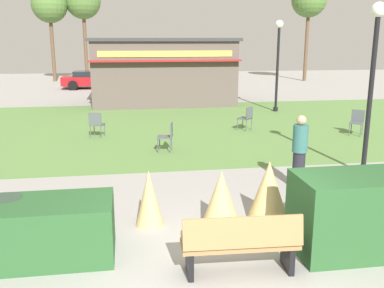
{
  "coord_description": "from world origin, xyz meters",
  "views": [
    {
      "loc": [
        -1.34,
        -5.46,
        3.33
      ],
      "look_at": [
        0.09,
        3.74,
        1.07
      ],
      "focal_mm": 40.37,
      "sensor_mm": 36.0,
      "label": 1
    }
  ],
  "objects_px": {
    "food_kiosk": "(162,70)",
    "person_strolling": "(300,151)",
    "cafe_chair_west": "(357,120)",
    "lamppost_far": "(278,55)",
    "park_bench": "(241,244)",
    "trash_bin": "(8,225)",
    "parked_car_west_slot": "(93,79)",
    "tree_left_bg": "(309,0)",
    "cafe_chair_center": "(96,123)",
    "tree_right_bg": "(49,5)",
    "lamppost_mid": "(373,69)",
    "cafe_chair_east": "(168,135)",
    "tree_center_bg": "(83,2)",
    "cafe_chair_north": "(247,116)"
  },
  "relations": [
    {
      "from": "food_kiosk",
      "to": "person_strolling",
      "type": "bearing_deg",
      "value": -82.68
    },
    {
      "from": "cafe_chair_west",
      "to": "person_strolling",
      "type": "xyz_separation_m",
      "value": [
        -4.27,
        -5.05,
        0.33
      ]
    },
    {
      "from": "lamppost_far",
      "to": "food_kiosk",
      "type": "bearing_deg",
      "value": 141.92
    },
    {
      "from": "food_kiosk",
      "to": "park_bench",
      "type": "bearing_deg",
      "value": -91.44
    },
    {
      "from": "park_bench",
      "to": "trash_bin",
      "type": "relative_size",
      "value": 1.85
    },
    {
      "from": "parked_car_west_slot",
      "to": "tree_left_bg",
      "type": "bearing_deg",
      "value": 10.77
    },
    {
      "from": "trash_bin",
      "to": "cafe_chair_center",
      "type": "bearing_deg",
      "value": 83.85
    },
    {
      "from": "cafe_chair_west",
      "to": "tree_right_bg",
      "type": "bearing_deg",
      "value": 121.24
    },
    {
      "from": "lamppost_mid",
      "to": "cafe_chair_east",
      "type": "relative_size",
      "value": 4.71
    },
    {
      "from": "lamppost_far",
      "to": "tree_center_bg",
      "type": "distance_m",
      "value": 20.59
    },
    {
      "from": "tree_center_bg",
      "to": "parked_car_west_slot",
      "type": "bearing_deg",
      "value": -81.89
    },
    {
      "from": "trash_bin",
      "to": "tree_right_bg",
      "type": "relative_size",
      "value": 0.13
    },
    {
      "from": "cafe_chair_center",
      "to": "tree_center_bg",
      "type": "distance_m",
      "value": 22.87
    },
    {
      "from": "cafe_chair_west",
      "to": "parked_car_west_slot",
      "type": "bearing_deg",
      "value": 121.5
    },
    {
      "from": "cafe_chair_center",
      "to": "tree_left_bg",
      "type": "bearing_deg",
      "value": 50.47
    },
    {
      "from": "cafe_chair_center",
      "to": "tree_right_bg",
      "type": "xyz_separation_m",
      "value": [
        -4.58,
        21.68,
        5.39
      ]
    },
    {
      "from": "cafe_chair_west",
      "to": "tree_left_bg",
      "type": "bearing_deg",
      "value": 71.83
    },
    {
      "from": "tree_left_bg",
      "to": "lamppost_mid",
      "type": "bearing_deg",
      "value": -109.82
    },
    {
      "from": "trash_bin",
      "to": "cafe_chair_center",
      "type": "height_order",
      "value": "trash_bin"
    },
    {
      "from": "food_kiosk",
      "to": "lamppost_mid",
      "type": "bearing_deg",
      "value": -73.93
    },
    {
      "from": "tree_left_bg",
      "to": "person_strolling",
      "type": "bearing_deg",
      "value": -113.37
    },
    {
      "from": "tree_right_bg",
      "to": "tree_center_bg",
      "type": "xyz_separation_m",
      "value": [
        2.55,
        0.37,
        0.32
      ]
    },
    {
      "from": "cafe_chair_east",
      "to": "park_bench",
      "type": "bearing_deg",
      "value": -87.4
    },
    {
      "from": "lamppost_mid",
      "to": "parked_car_west_slot",
      "type": "relative_size",
      "value": 0.99
    },
    {
      "from": "park_bench",
      "to": "lamppost_far",
      "type": "xyz_separation_m",
      "value": [
        5.49,
        13.98,
        2.16
      ]
    },
    {
      "from": "cafe_chair_center",
      "to": "cafe_chair_west",
      "type": "bearing_deg",
      "value": -6.04
    },
    {
      "from": "park_bench",
      "to": "cafe_chair_north",
      "type": "relative_size",
      "value": 1.93
    },
    {
      "from": "cafe_chair_east",
      "to": "cafe_chair_north",
      "type": "relative_size",
      "value": 1.0
    },
    {
      "from": "food_kiosk",
      "to": "cafe_chair_west",
      "type": "xyz_separation_m",
      "value": [
        6.12,
        -9.4,
        -1.18
      ]
    },
    {
      "from": "parked_car_west_slot",
      "to": "cafe_chair_north",
      "type": "bearing_deg",
      "value": -66.74
    },
    {
      "from": "trash_bin",
      "to": "person_strolling",
      "type": "xyz_separation_m",
      "value": [
        5.78,
        2.27,
        0.4
      ]
    },
    {
      "from": "cafe_chair_east",
      "to": "tree_left_bg",
      "type": "bearing_deg",
      "value": 57.75
    },
    {
      "from": "park_bench",
      "to": "lamppost_far",
      "type": "distance_m",
      "value": 15.18
    },
    {
      "from": "lamppost_far",
      "to": "cafe_chair_north",
      "type": "height_order",
      "value": "lamppost_far"
    },
    {
      "from": "park_bench",
      "to": "cafe_chair_center",
      "type": "xyz_separation_m",
      "value": [
        -2.58,
        9.5,
        0.05
      ]
    },
    {
      "from": "tree_center_bg",
      "to": "trash_bin",
      "type": "bearing_deg",
      "value": -87.84
    },
    {
      "from": "tree_center_bg",
      "to": "person_strolling",
      "type": "bearing_deg",
      "value": -76.14
    },
    {
      "from": "park_bench",
      "to": "cafe_chair_north",
      "type": "bearing_deg",
      "value": 73.63
    },
    {
      "from": "parked_car_west_slot",
      "to": "tree_left_bg",
      "type": "relative_size",
      "value": 0.54
    },
    {
      "from": "tree_center_bg",
      "to": "lamppost_far",
      "type": "bearing_deg",
      "value": -60.07
    },
    {
      "from": "park_bench",
      "to": "trash_bin",
      "type": "height_order",
      "value": "park_bench"
    },
    {
      "from": "parked_car_west_slot",
      "to": "lamppost_mid",
      "type": "bearing_deg",
      "value": -68.93
    },
    {
      "from": "park_bench",
      "to": "cafe_chair_north",
      "type": "distance_m",
      "value": 10.32
    },
    {
      "from": "food_kiosk",
      "to": "parked_car_west_slot",
      "type": "height_order",
      "value": "food_kiosk"
    },
    {
      "from": "park_bench",
      "to": "cafe_chair_west",
      "type": "height_order",
      "value": "park_bench"
    },
    {
      "from": "person_strolling",
      "to": "lamppost_mid",
      "type": "bearing_deg",
      "value": 153.78
    },
    {
      "from": "cafe_chair_center",
      "to": "tree_left_bg",
      "type": "height_order",
      "value": "tree_left_bg"
    },
    {
      "from": "trash_bin",
      "to": "cafe_chair_west",
      "type": "bearing_deg",
      "value": 36.06
    },
    {
      "from": "trash_bin",
      "to": "tree_center_bg",
      "type": "height_order",
      "value": "tree_center_bg"
    },
    {
      "from": "food_kiosk",
      "to": "tree_right_bg",
      "type": "relative_size",
      "value": 1.02
    }
  ]
}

